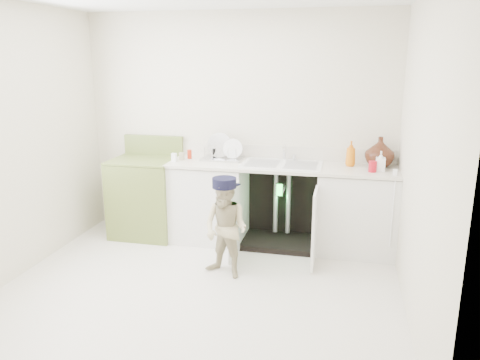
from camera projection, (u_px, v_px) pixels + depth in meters
ground at (200, 289)px, 4.17m from camera, size 3.50×3.50×0.00m
room_shell at (196, 152)px, 3.86m from camera, size 6.00×5.50×1.26m
counter_run at (283, 203)px, 5.07m from camera, size 2.44×1.02×1.21m
avocado_stove at (146, 196)px, 5.39m from camera, size 0.72×0.65×1.12m
repair_worker at (226, 228)px, 4.32m from camera, size 0.73×0.79×0.95m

